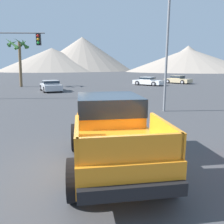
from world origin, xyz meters
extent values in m
plane|color=#424244|center=(0.00, 0.00, 0.00)|extent=(320.00, 320.00, 0.00)
cube|color=orange|center=(0.16, -0.44, 0.79)|extent=(2.43, 4.60, 0.58)
cube|color=orange|center=(0.06, 0.44, 1.47)|extent=(1.99, 2.13, 0.78)
cube|color=#1E2833|center=(0.06, 0.44, 1.61)|extent=(2.03, 2.18, 0.50)
cube|color=orange|center=(-0.61, -1.77, 1.32)|extent=(0.29, 1.76, 0.48)
cube|color=orange|center=(1.22, -1.55, 1.32)|extent=(0.29, 1.76, 0.48)
cube|color=orange|center=(0.41, -2.50, 1.32)|extent=(1.84, 0.30, 0.48)
cube|color=black|center=(-0.10, 1.80, 0.62)|extent=(1.89, 0.38, 0.24)
cube|color=black|center=(0.43, -2.68, 0.62)|extent=(1.89, 0.38, 0.24)
cylinder|color=black|center=(-0.99, 0.80, 0.44)|extent=(0.41, 0.92, 0.89)
cylinder|color=#232326|center=(-0.99, 0.80, 0.44)|extent=(0.38, 0.52, 0.49)
cylinder|color=black|center=(0.99, 1.03, 0.44)|extent=(0.41, 0.92, 0.89)
cylinder|color=#232326|center=(0.99, 1.03, 0.44)|extent=(0.38, 0.52, 0.49)
cylinder|color=black|center=(-0.66, -1.91, 0.44)|extent=(0.41, 0.92, 0.89)
cylinder|color=#232326|center=(-0.66, -1.91, 0.44)|extent=(0.38, 0.52, 0.49)
cylinder|color=black|center=(1.31, -1.68, 0.44)|extent=(0.41, 0.92, 0.89)
cylinder|color=#232326|center=(1.31, -1.68, 0.44)|extent=(0.38, 0.52, 0.49)
cube|color=white|center=(6.13, 25.84, 0.46)|extent=(4.44, 3.98, 0.57)
cube|color=white|center=(6.05, 25.91, 0.97)|extent=(2.37, 2.34, 0.45)
cube|color=#1E2833|center=(6.05, 25.91, 1.03)|extent=(2.42, 2.39, 0.27)
cylinder|color=black|center=(7.69, 25.75, 0.32)|extent=(0.65, 0.57, 0.65)
cylinder|color=#9E9EA3|center=(7.69, 25.75, 0.32)|extent=(0.43, 0.40, 0.36)
cylinder|color=black|center=(6.64, 24.36, 0.32)|extent=(0.65, 0.57, 0.65)
cylinder|color=#9E9EA3|center=(6.64, 24.36, 0.32)|extent=(0.43, 0.40, 0.36)
cylinder|color=black|center=(5.62, 27.33, 0.32)|extent=(0.65, 0.57, 0.65)
cylinder|color=#9E9EA3|center=(5.62, 27.33, 0.32)|extent=(0.43, 0.40, 0.36)
cylinder|color=black|center=(4.57, 25.93, 0.32)|extent=(0.65, 0.57, 0.65)
cylinder|color=#9E9EA3|center=(4.57, 25.93, 0.32)|extent=(0.43, 0.40, 0.36)
cube|color=tan|center=(11.63, 29.23, 0.47)|extent=(4.11, 4.29, 0.59)
cube|color=tan|center=(11.56, 29.31, 1.00)|extent=(2.35, 2.36, 0.47)
cube|color=#1E2833|center=(11.56, 29.31, 1.05)|extent=(2.40, 2.41, 0.28)
cylinder|color=black|center=(13.14, 28.86, 0.32)|extent=(0.59, 0.62, 0.64)
cylinder|color=#9E9EA3|center=(13.14, 28.86, 0.32)|extent=(0.41, 0.42, 0.35)
cylinder|color=black|center=(11.84, 27.69, 0.32)|extent=(0.59, 0.62, 0.64)
cylinder|color=#9E9EA3|center=(11.84, 27.69, 0.32)|extent=(0.41, 0.42, 0.35)
cylinder|color=black|center=(11.43, 30.77, 0.32)|extent=(0.59, 0.62, 0.64)
cylinder|color=#9E9EA3|center=(11.43, 30.77, 0.32)|extent=(0.41, 0.42, 0.35)
cylinder|color=black|center=(10.13, 29.60, 0.32)|extent=(0.59, 0.62, 0.64)
cylinder|color=#9E9EA3|center=(10.13, 29.60, 0.32)|extent=(0.41, 0.42, 0.35)
cube|color=#B7BABF|center=(-6.14, 18.45, 0.48)|extent=(3.26, 4.41, 0.61)
cube|color=#B7BABF|center=(-6.10, 18.36, 0.99)|extent=(2.14, 2.18, 0.41)
cube|color=#1E2833|center=(-6.10, 18.36, 1.04)|extent=(2.19, 2.23, 0.25)
cylinder|color=black|center=(-7.43, 19.25, 0.31)|extent=(0.45, 0.66, 0.63)
cylinder|color=#9E9EA3|center=(-7.43, 19.25, 0.31)|extent=(0.35, 0.41, 0.34)
cylinder|color=black|center=(-5.82, 19.94, 0.31)|extent=(0.45, 0.66, 0.63)
cylinder|color=#9E9EA3|center=(-5.82, 19.94, 0.31)|extent=(0.35, 0.41, 0.34)
cylinder|color=black|center=(-6.46, 16.97, 0.31)|extent=(0.45, 0.66, 0.63)
cylinder|color=#9E9EA3|center=(-6.46, 16.97, 0.31)|extent=(0.35, 0.41, 0.34)
cylinder|color=black|center=(-4.84, 17.65, 0.31)|extent=(0.45, 0.66, 0.63)
cylinder|color=#9E9EA3|center=(-4.84, 17.65, 0.31)|extent=(0.35, 0.41, 0.34)
cylinder|color=slate|center=(-7.09, 12.63, 5.33)|extent=(4.33, 0.11, 0.11)
cube|color=black|center=(-5.44, 12.63, 4.83)|extent=(0.34, 0.26, 0.90)
sphere|color=red|center=(-5.44, 12.48, 5.10)|extent=(0.20, 0.20, 0.20)
sphere|color=orange|center=(-5.44, 12.48, 4.83)|extent=(0.20, 0.20, 0.20)
sphere|color=green|center=(-5.44, 12.48, 4.56)|extent=(0.20, 0.20, 0.20)
cylinder|color=slate|center=(3.54, 7.05, 3.97)|extent=(0.14, 0.14, 7.95)
cylinder|color=brown|center=(-11.48, 24.23, 2.95)|extent=(0.36, 0.93, 5.91)
cone|color=#2D6028|center=(-10.66, 23.92, 5.62)|extent=(0.40, 1.55, 1.26)
cone|color=#2D6028|center=(-10.97, 24.58, 5.73)|extent=(1.52, 1.32, 0.91)
cone|color=#2D6028|center=(-11.54, 24.85, 5.56)|extent=(1.64, 0.48, 1.43)
cone|color=#2D6028|center=(-12.25, 24.27, 5.73)|extent=(0.99, 1.71, 0.92)
cone|color=#2D6028|center=(-12.34, 23.71, 5.66)|extent=(0.80, 1.79, 1.16)
cone|color=#2D6028|center=(-11.81, 22.90, 5.55)|extent=(2.04, 0.96, 1.52)
cone|color=#2D6028|center=(-10.74, 23.23, 5.61)|extent=(1.63, 1.66, 1.32)
cone|color=gray|center=(-14.23, 132.53, 10.11)|extent=(61.41, 61.41, 20.22)
cone|color=gray|center=(42.84, 109.60, 5.88)|extent=(64.70, 64.70, 11.76)
cone|color=gray|center=(-30.09, 121.02, 6.41)|extent=(59.28, 59.28, 12.82)
cone|color=gray|center=(47.80, 123.45, 7.23)|extent=(39.94, 39.94, 14.46)
camera|label=1|loc=(-0.02, -5.98, 2.69)|focal=35.00mm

